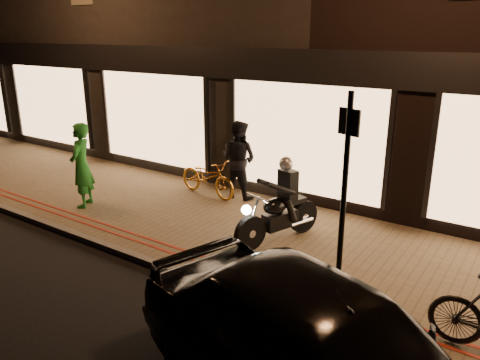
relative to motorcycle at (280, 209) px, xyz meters
The scene contains 11 objects.
ground 2.20m from the motorcycle, 104.83° to the right, with size 90.00×90.00×0.00m, color black.
sidewalk 0.86m from the motorcycle, behind, with size 50.00×4.00×0.12m, color brown.
kerb_stone 2.13m from the motorcycle, 105.19° to the right, with size 50.00×0.14×0.12m, color #59544C.
red_kerb_lines 1.66m from the motorcycle, 110.05° to the right, with size 50.00×0.26×0.01m.
building_row 7.84m from the motorcycle, 94.34° to the left, with size 48.00×10.11×8.50m.
motorcycle is the anchor object (origin of this frame).
sign_post 2.37m from the motorcycle, 36.88° to the right, with size 0.34×0.15×3.00m.
bicycle_gold 2.94m from the motorcycle, 155.08° to the left, with size 0.59×1.70×0.89m, color orange.
person_green 4.58m from the motorcycle, 168.94° to the right, with size 0.68×0.45×1.87m, color #1E7322.
person_dark 2.54m from the motorcycle, 142.01° to the left, with size 0.88×0.69×1.81m, color black.
parked_car 4.20m from the motorcycle, 54.32° to the right, with size 1.89×4.70×1.60m, color black.
Camera 1 is at (4.44, -5.02, 3.84)m, focal length 35.00 mm.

